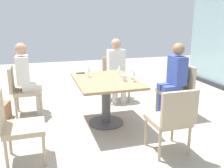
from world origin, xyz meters
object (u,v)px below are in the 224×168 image
object	(u,v)px
person_near_window	(174,76)
cell_phone_on_table	(80,73)
wine_glass_0	(88,69)
dining_table_main	(106,91)
chair_front_right	(15,123)
chair_far_left	(115,76)
person_front_left	(27,76)
handbag_0	(4,111)
coffee_cup	(124,78)
person_far_left	(117,67)
wine_glass_3	(133,73)
wine_glass_2	(131,71)
chair_near_window	(178,87)
chair_front_left	(21,88)
chair_far_right	(172,117)
wine_glass_1	(120,68)

from	to	relation	value
person_near_window	cell_phone_on_table	bearing A→B (deg)	-110.26
person_near_window	wine_glass_0	bearing A→B (deg)	-100.30
dining_table_main	chair_front_right	distance (m)	1.51
chair_far_left	person_front_left	bearing A→B (deg)	-77.48
chair_far_left	person_front_left	size ratio (longest dim) A/B	0.69
person_front_left	person_near_window	xyz separation A→B (m)	(0.77, 2.38, 0.00)
handbag_0	coffee_cup	bearing A→B (deg)	80.01
chair_far_left	person_far_left	size ratio (longest dim) A/B	0.69
chair_front_right	wine_glass_0	xyz separation A→B (m)	(-1.02, 1.08, 0.37)
dining_table_main	wine_glass_3	xyz separation A→B (m)	(0.23, 0.36, 0.31)
wine_glass_2	coffee_cup	xyz separation A→B (m)	(0.10, -0.15, -0.09)
wine_glass_3	person_near_window	bearing A→B (deg)	105.79
chair_near_window	person_near_window	size ratio (longest dim) A/B	0.69
chair_front_right	chair_front_left	bearing A→B (deg)	180.00
chair_far_left	chair_front_right	size ratio (longest dim) A/B	1.00
person_far_left	chair_front_right	bearing A→B (deg)	-45.12
chair_front_left	person_front_left	distance (m)	0.23
chair_near_window	handbag_0	distance (m)	3.00
chair_front_left	wine_glass_3	world-z (taller)	wine_glass_3
dining_table_main	person_far_left	bearing A→B (deg)	153.63
wine_glass_2	person_far_left	bearing A→B (deg)	173.79
person_front_left	cell_phone_on_table	world-z (taller)	person_front_left
chair_near_window	chair_far_right	distance (m)	1.39
chair_near_window	wine_glass_0	world-z (taller)	wine_glass_0
person_front_left	person_far_left	world-z (taller)	same
cell_phone_on_table	handbag_0	xyz separation A→B (m)	(-0.11, -1.31, -0.59)
wine_glass_1	chair_far_right	bearing A→B (deg)	9.83
chair_near_window	wine_glass_3	world-z (taller)	wine_glass_3
chair_front_right	wine_glass_3	distance (m)	1.78
dining_table_main	wine_glass_2	world-z (taller)	wine_glass_2
wine_glass_2	cell_phone_on_table	distance (m)	0.94
person_front_left	chair_front_left	bearing A→B (deg)	-90.00
wine_glass_1	wine_glass_0	bearing A→B (deg)	-98.38
wine_glass_1	coffee_cup	world-z (taller)	wine_glass_1
person_front_left	chair_near_window	bearing A→B (deg)	72.85
wine_glass_0	coffee_cup	size ratio (longest dim) A/B	2.06
wine_glass_2	handbag_0	distance (m)	2.25
person_near_window	wine_glass_2	distance (m)	0.81
dining_table_main	cell_phone_on_table	distance (m)	0.66
person_near_window	wine_glass_2	world-z (taller)	person_near_window
dining_table_main	person_front_left	bearing A→B (deg)	-122.85
chair_front_right	wine_glass_3	size ratio (longest dim) A/B	4.70
coffee_cup	chair_far_right	bearing A→B (deg)	15.53
dining_table_main	wine_glass_1	distance (m)	0.46
chair_far_left	chair_far_right	size ratio (longest dim) A/B	1.00
chair_front_right	handbag_0	xyz separation A→B (m)	(-1.43, -0.31, -0.36)
dining_table_main	wine_glass_2	xyz separation A→B (m)	(0.06, 0.39, 0.31)
coffee_cup	cell_phone_on_table	xyz separation A→B (m)	(-0.71, -0.54, -0.04)
wine_glass_0	cell_phone_on_table	xyz separation A→B (m)	(-0.30, -0.08, -0.13)
chair_far_left	person_near_window	bearing A→B (deg)	30.50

